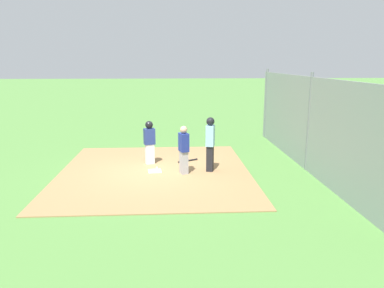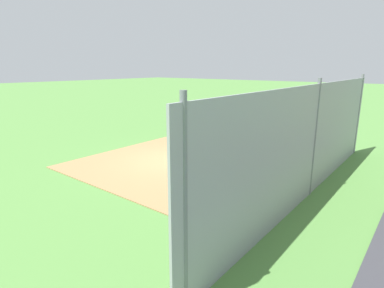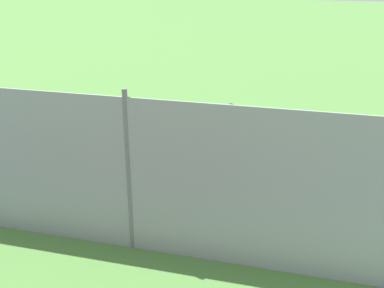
% 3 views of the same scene
% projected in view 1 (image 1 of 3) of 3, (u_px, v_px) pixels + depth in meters
% --- Properties ---
extents(ground_plane, '(140.00, 140.00, 0.00)m').
position_uv_depth(ground_plane, '(155.00, 172.00, 12.58)').
color(ground_plane, '#51843D').
extents(dirt_infield, '(7.20, 6.40, 0.03)m').
position_uv_depth(dirt_infield, '(155.00, 172.00, 12.57)').
color(dirt_infield, '#9E774C').
rests_on(dirt_infield, ground_plane).
extents(home_plate, '(0.48, 0.48, 0.02)m').
position_uv_depth(home_plate, '(155.00, 171.00, 12.57)').
color(home_plate, white).
rests_on(home_plate, dirt_infield).
extents(catcher, '(0.44, 0.36, 1.61)m').
position_uv_depth(catcher, '(184.00, 149.00, 12.16)').
color(catcher, '#9E9EA3').
rests_on(catcher, dirt_infield).
extents(umpire, '(0.43, 0.35, 1.85)m').
position_uv_depth(umpire, '(210.00, 143.00, 12.42)').
color(umpire, black).
rests_on(umpire, dirt_infield).
extents(runner, '(0.37, 0.44, 1.58)m').
position_uv_depth(runner, '(149.00, 140.00, 13.33)').
color(runner, silver).
rests_on(runner, dirt_infield).
extents(baseball_bat, '(0.46, 0.76, 0.06)m').
position_uv_depth(baseball_bat, '(188.00, 161.00, 13.80)').
color(baseball_bat, black).
rests_on(baseball_bat, dirt_infield).
extents(baseball, '(0.07, 0.07, 0.07)m').
position_uv_depth(baseball, '(157.00, 168.00, 12.85)').
color(baseball, white).
rests_on(baseball, dirt_infield).
extents(backstop_fence, '(12.00, 0.10, 3.35)m').
position_uv_depth(backstop_fence, '(309.00, 124.00, 12.53)').
color(backstop_fence, '#93999E').
rests_on(backstop_fence, ground_plane).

